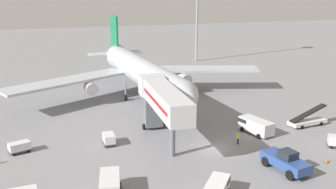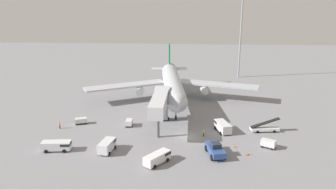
# 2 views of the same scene
# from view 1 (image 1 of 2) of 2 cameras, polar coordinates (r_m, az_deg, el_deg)

# --- Properties ---
(ground_plane) EXTENTS (300.00, 300.00, 0.00)m
(ground_plane) POSITION_cam_1_polar(r_m,az_deg,el_deg) (51.80, 6.78, -7.74)
(ground_plane) COLOR gray
(airplane_at_gate) EXTENTS (48.21, 43.99, 13.86)m
(airplane_at_gate) POSITION_cam_1_polar(r_m,az_deg,el_deg) (71.17, -3.99, 3.36)
(airplane_at_gate) COLOR #B7BCC6
(airplane_at_gate) RESTS_ON ground
(jet_bridge) EXTENTS (3.47, 16.18, 7.80)m
(jet_bridge) POSITION_cam_1_polar(r_m,az_deg,el_deg) (51.92, -0.90, -0.69)
(jet_bridge) COLOR silver
(jet_bridge) RESTS_ON ground
(pushback_tug) EXTENTS (3.63, 6.29, 2.52)m
(pushback_tug) POSITION_cam_1_polar(r_m,az_deg,el_deg) (47.26, 16.56, -9.18)
(pushback_tug) COLOR #2D4C8E
(pushback_tug) RESTS_ON ground
(belt_loader_truck) EXTENTS (6.21, 2.67, 2.98)m
(belt_loader_truck) POSITION_cam_1_polar(r_m,az_deg,el_deg) (62.70, 19.43, -3.58)
(belt_loader_truck) COLOR white
(belt_loader_truck) RESTS_ON ground
(service_van_far_center) EXTENTS (3.52, 5.55, 2.05)m
(service_van_far_center) POSITION_cam_1_polar(r_m,az_deg,el_deg) (57.45, 12.44, -4.33)
(service_van_far_center) COLOR silver
(service_van_far_center) RESTS_ON ground
(service_van_outer_right) EXTENTS (2.76, 4.68, 2.10)m
(service_van_outer_right) POSITION_cam_1_polar(r_m,az_deg,el_deg) (41.01, -8.37, -12.62)
(service_van_outer_right) COLOR silver
(service_van_outer_right) RESTS_ON ground
(baggage_cart_mid_left) EXTENTS (2.86, 2.20, 1.37)m
(baggage_cart_mid_left) POSITION_cam_1_polar(r_m,az_deg,el_deg) (53.40, -20.59, -7.07)
(baggage_cart_mid_left) COLOR #38383D
(baggage_cart_mid_left) RESTS_ON ground
(baggage_cart_rear_left) EXTENTS (1.47, 2.40, 1.44)m
(baggage_cart_rear_left) POSITION_cam_1_polar(r_m,az_deg,el_deg) (52.98, -8.51, -6.31)
(baggage_cart_rear_left) COLOR #38383D
(baggage_cart_rear_left) RESTS_ON ground
(ground_crew_worker_foreground) EXTENTS (0.39, 0.39, 1.67)m
(ground_crew_worker_foreground) POSITION_cam_1_polar(r_m,az_deg,el_deg) (53.28, 10.06, -6.16)
(ground_crew_worker_foreground) COLOR #1E2333
(ground_crew_worker_foreground) RESTS_ON ground
(safety_cone_alpha) EXTENTS (0.44, 0.44, 0.67)m
(safety_cone_alpha) POSITION_cam_1_polar(r_m,az_deg,el_deg) (51.17, 21.88, -8.74)
(safety_cone_alpha) COLOR black
(safety_cone_alpha) RESTS_ON ground
(safety_cone_bravo) EXTENTS (0.34, 0.34, 0.53)m
(safety_cone_bravo) POSITION_cam_1_polar(r_m,az_deg,el_deg) (52.38, 18.09, -7.87)
(safety_cone_bravo) COLOR black
(safety_cone_bravo) RESTS_ON ground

